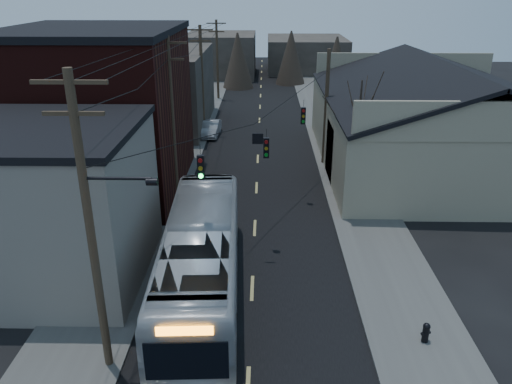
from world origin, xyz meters
TOP-DOWN VIEW (x-y plane):
  - road_surface at (0.00, 30.00)m, footprint 9.00×110.00m
  - sidewalk_left at (-6.50, 30.00)m, footprint 4.00×110.00m
  - sidewalk_right at (6.50, 30.00)m, footprint 4.00×110.00m
  - building_clapboard at (-9.00, 9.00)m, footprint 8.00×8.00m
  - building_brick at (-10.00, 20.00)m, footprint 10.00×12.00m
  - building_left_far at (-9.50, 36.00)m, footprint 9.00×14.00m
  - warehouse at (13.00, 25.00)m, footprint 16.16×20.60m
  - building_far_left at (-6.00, 65.00)m, footprint 10.00×12.00m
  - building_far_right at (7.00, 70.00)m, footprint 12.00×14.00m
  - bare_tree at (6.50, 20.00)m, footprint 0.40×0.40m
  - utility_lines at (-3.11, 24.14)m, footprint 11.24×45.28m
  - bus at (-2.17, 7.54)m, footprint 3.64×13.06m
  - parked_car at (-4.30, 32.45)m, footprint 1.62×4.13m
  - fire_hydrant at (6.64, 4.37)m, footprint 0.40×0.28m

SIDE VIEW (x-z plane):
  - road_surface at x=0.00m, z-range 0.00..0.02m
  - sidewalk_left at x=-6.50m, z-range 0.00..0.12m
  - sidewalk_right at x=6.50m, z-range 0.00..0.12m
  - fire_hydrant at x=6.64m, z-range 0.15..0.96m
  - parked_car at x=-4.30m, z-range 0.00..1.34m
  - bus at x=-2.17m, z-range 0.00..3.60m
  - building_far_right at x=7.00m, z-range 0.00..5.00m
  - warehouse at x=13.00m, z-range -1.17..6.56m
  - building_far_left at x=-6.00m, z-range 0.00..6.00m
  - building_clapboard at x=-9.00m, z-range 0.00..7.00m
  - building_left_far at x=-9.50m, z-range 0.00..7.00m
  - bare_tree at x=6.50m, z-range 0.00..7.20m
  - utility_lines at x=-3.11m, z-range -0.30..10.20m
  - building_brick at x=-10.00m, z-range 0.00..10.00m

